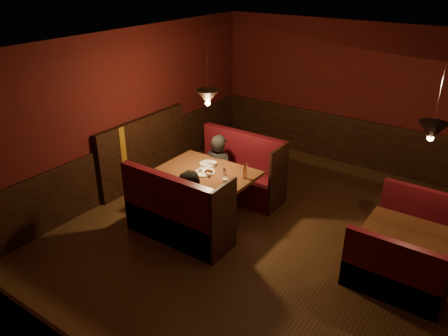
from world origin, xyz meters
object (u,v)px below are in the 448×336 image
Objects in this scene: main_bench_far at (240,176)px; second_bench_far at (419,229)px; diner_a at (219,158)px; main_bench_near at (176,219)px; second_bench_near at (394,278)px; main_table at (210,181)px; diner_b at (191,193)px; second_table at (408,239)px.

main_bench_far reaches higher than second_bench_far.
main_bench_far is 0.58m from diner_a.
second_bench_far is 3.39m from diner_a.
main_bench_near is 1.36× the size of second_bench_near.
main_bench_far reaches higher than main_table.
main_bench_near is 1.51m from diner_a.
second_bench_near is at bearing 13.50° from diner_b.
main_table is at bearing -160.77° from second_bench_far.
diner_a reaches higher than main_bench_far.
main_bench_far is at bearing -130.52° from diner_a.
main_bench_far and main_bench_near have the same top height.
main_bench_near reaches higher than second_bench_near.
second_bench_near is at bearing -87.80° from second_table.
diner_a reaches higher than second_bench_far.
diner_a reaches higher than main_bench_near.
diner_a is at bearing 165.94° from second_bench_near.
diner_a is (-3.28, 0.15, 0.31)m from second_table.
main_table is 0.98× the size of diner_a.
main_table is 1.24× the size of second_bench_far.
second_bench_far is at bearing 19.23° from main_table.
second_table is 0.72× the size of diner_a.
second_bench_far is (0.03, 0.68, -0.19)m from second_table.
main_table reaches higher than second_table.
second_bench_far is (3.08, 0.20, -0.09)m from main_bench_far.
main_table is 3.30m from second_bench_far.
main_bench_near is 0.44m from diner_b.
diner_b is (-2.99, -0.99, 0.22)m from second_table.
second_bench_far is at bearing 36.54° from diner_b.
main_table is 0.61m from diner_a.
second_table is (3.05, 1.28, 0.10)m from main_bench_near.
diner_b is (-3.01, -1.67, 0.41)m from second_bench_far.
main_table is 0.60m from diner_b.
second_bench_far reaches higher than second_table.
second_table is 0.81× the size of diner_b.
second_table is 3.30m from diner_a.
diner_b is at bearing 77.41° from main_bench_near.
diner_a is (-3.31, -0.53, 0.50)m from second_bench_far.
main_bench_far is 1.36× the size of second_bench_near.
main_bench_near reaches higher than second_bench_far.
diner_b is at bearing -151.00° from second_bench_far.
main_bench_far is 3.09m from second_bench_far.
main_bench_near is at bearing -90.00° from main_bench_far.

